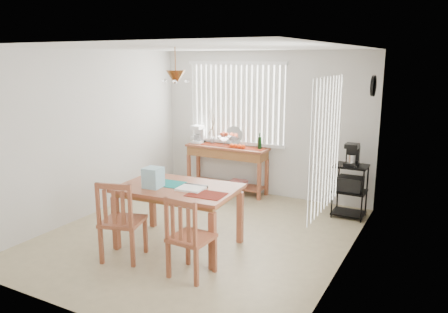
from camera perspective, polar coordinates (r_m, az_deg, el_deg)
The scene contains 10 objects.
ground at distance 6.34m, azimuth -3.20°, elevation -10.22°, with size 4.00×4.50×0.01m, color tan.
room_shell at distance 5.90m, azimuth -3.30°, elevation 5.17°, with size 4.20×4.70×2.70m.
sideboard at distance 8.09m, azimuth 0.45°, elevation -0.17°, with size 1.56×0.44×0.88m.
sideboard_items at distance 8.16m, azimuth -1.09°, elevation 2.46°, with size 1.49×0.37×0.67m.
wire_cart at distance 7.15m, azimuth 16.14°, elevation -3.70°, with size 0.50×0.40×0.84m.
cart_items at distance 7.03m, azimuth 16.40°, elevation 0.19°, with size 0.20×0.24×0.35m.
dining_table at distance 5.78m, azimuth -5.98°, elevation -4.82°, with size 1.60×1.09×0.82m.
table_items at distance 5.69m, azimuth -8.00°, elevation -3.12°, with size 1.21×0.53×0.26m.
chair_left at distance 5.57m, azimuth -13.28°, elevation -8.23°, with size 0.59×0.59×1.03m.
chair_right at distance 5.04m, azimuth -4.56°, elevation -10.54°, with size 0.47×0.47×0.97m.
Camera 1 is at (3.06, -4.98, 2.46)m, focal length 35.00 mm.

